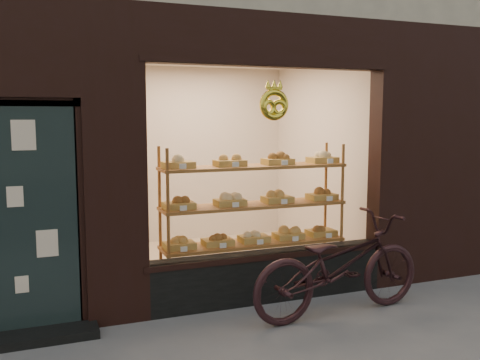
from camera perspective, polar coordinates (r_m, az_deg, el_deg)
name	(u,v)px	position (r m, az deg, el deg)	size (l,w,h in m)	color
display_shelf	(254,218)	(6.25, 1.50, -4.03)	(2.20, 0.45, 1.70)	brown
bicycle	(339,265)	(5.61, 10.51, -8.92)	(0.69, 1.98, 1.04)	black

